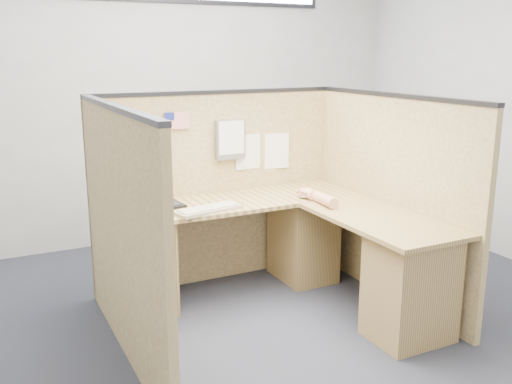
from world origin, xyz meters
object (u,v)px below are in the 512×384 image
keyboard (208,209)px  l_desk (282,254)px  mouse (306,195)px  laptop (157,198)px

keyboard → l_desk: bearing=-32.2°
mouse → keyboard: bearing=-179.3°
l_desk → mouse: bearing=32.0°
laptop → mouse: bearing=-23.9°
laptop → l_desk: bearing=-41.8°
laptop → mouse: 1.12m
l_desk → laptop: bearing=145.7°
mouse → l_desk: bearing=-148.0°
laptop → keyboard: (0.27, -0.32, -0.04)m
l_desk → keyboard: bearing=158.7°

